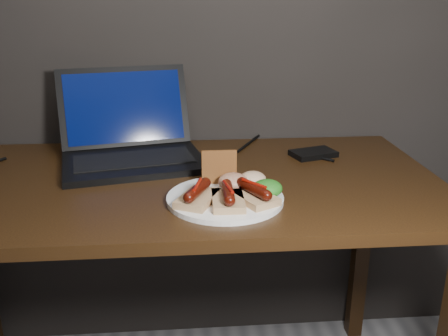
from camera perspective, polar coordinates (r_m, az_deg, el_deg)
desk at (r=1.33m, az=-6.05°, el=-4.78°), size 1.40×0.70×0.75m
laptop at (r=1.45m, az=-10.65°, el=2.98°), size 0.45×0.42×0.25m
hard_drive at (r=1.49m, az=10.17°, el=1.64°), size 0.14×0.11×0.02m
desk_cables at (r=1.45m, az=-5.67°, el=1.27°), size 1.05×0.39×0.01m
plate at (r=1.15m, az=0.12°, el=-3.49°), size 0.34×0.34×0.01m
bread_sausage_left at (r=1.12m, az=-3.04°, el=-3.07°), size 0.11×0.13×0.04m
bread_sausage_center at (r=1.10m, az=0.47°, el=-3.33°), size 0.07×0.12×0.04m
bread_sausage_right at (r=1.12m, az=3.42°, el=-2.93°), size 0.12×0.13×0.04m
crispbread at (r=1.21m, az=-0.55°, el=0.10°), size 0.09×0.01×0.08m
salad_greens at (r=1.15m, az=4.97°, el=-2.32°), size 0.07×0.07×0.04m
salsa_mound at (r=1.18m, az=1.05°, el=-1.56°), size 0.07×0.07×0.04m
coleslaw_mound at (r=1.21m, az=3.31°, el=-1.25°), size 0.06×0.06×0.04m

